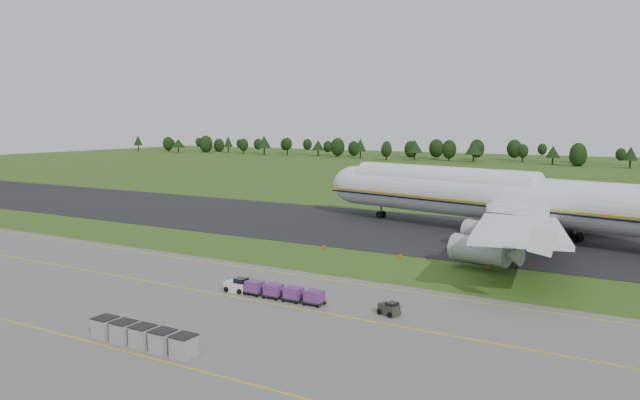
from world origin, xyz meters
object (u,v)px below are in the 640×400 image
Objects in this scene: aircraft at (503,197)px; utility_cart at (389,310)px; uld_row at (143,336)px; edge_markers at (401,257)px; baggage_train at (271,290)px.

utility_cart is (1.63, -51.99, -6.02)m from aircraft.
uld_row is 44.77m from edge_markers.
edge_markers is (5.58, 44.41, -0.72)m from uld_row.
baggage_train reaches higher than utility_cart.
aircraft is 54.61m from baggage_train.
baggage_train is 0.50× the size of edge_markers.
aircraft reaches higher than edge_markers.
baggage_train is at bearing -176.29° from utility_cart.
uld_row reaches higher than baggage_train.
uld_row is 0.44× the size of edge_markers.
aircraft reaches higher than uld_row.
utility_cart is 0.09× the size of edge_markers.
baggage_train is 13.99m from utility_cart.
aircraft is 3.19× the size of edge_markers.
aircraft is at bearing 91.80° from utility_cart.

